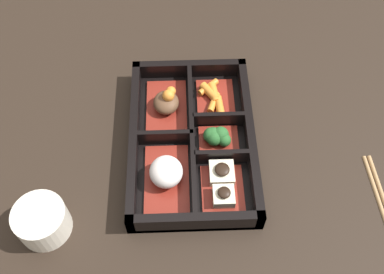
# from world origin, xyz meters

# --- Properties ---
(ground_plane) EXTENTS (3.00, 3.00, 0.00)m
(ground_plane) POSITION_xyz_m (0.00, 0.00, 0.00)
(ground_plane) COLOR black
(bento_base) EXTENTS (0.33, 0.22, 0.01)m
(bento_base) POSITION_xyz_m (0.00, 0.00, 0.01)
(bento_base) COLOR black
(bento_base) RESTS_ON ground_plane
(bento_rim) EXTENTS (0.33, 0.22, 0.04)m
(bento_rim) POSITION_xyz_m (-0.00, -0.00, 0.02)
(bento_rim) COLOR black
(bento_rim) RESTS_ON ground_plane
(bowl_rice) EXTENTS (0.13, 0.07, 0.05)m
(bowl_rice) POSITION_xyz_m (-0.07, 0.04, 0.03)
(bowl_rice) COLOR maroon
(bowl_rice) RESTS_ON bento_base
(bowl_stew) EXTENTS (0.13, 0.07, 0.05)m
(bowl_stew) POSITION_xyz_m (0.07, 0.04, 0.03)
(bowl_stew) COLOR maroon
(bowl_stew) RESTS_ON bento_base
(bowl_tofu) EXTENTS (0.09, 0.07, 0.03)m
(bowl_tofu) POSITION_xyz_m (-0.09, -0.05, 0.02)
(bowl_tofu) COLOR maroon
(bowl_tofu) RESTS_ON bento_base
(bowl_greens) EXTENTS (0.06, 0.07, 0.03)m
(bowl_greens) POSITION_xyz_m (-0.00, -0.04, 0.03)
(bowl_greens) COLOR maroon
(bowl_greens) RESTS_ON bento_base
(bowl_carrots) EXTENTS (0.09, 0.07, 0.02)m
(bowl_carrots) POSITION_xyz_m (0.09, -0.04, 0.02)
(bowl_carrots) COLOR maroon
(bowl_carrots) RESTS_ON bento_base
(tea_cup) EXTENTS (0.08, 0.08, 0.05)m
(tea_cup) POSITION_xyz_m (-0.15, 0.24, 0.03)
(tea_cup) COLOR beige
(tea_cup) RESTS_ON ground_plane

